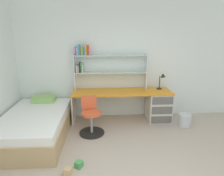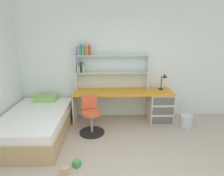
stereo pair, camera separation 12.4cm
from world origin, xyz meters
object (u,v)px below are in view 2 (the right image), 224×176
(bookshelf_hutch, at_px, (102,63))
(bed_platform, at_px, (36,124))
(desk, at_px, (149,104))
(toy_block_green_2, at_px, (77,164))
(desk_lamp, at_px, (164,79))
(waste_bin, at_px, (186,121))
(swivel_chair, at_px, (91,119))
(toy_block_natural_4, at_px, (65,170))

(bookshelf_hutch, distance_m, bed_platform, 1.93)
(desk, relative_size, toy_block_green_2, 21.96)
(desk_lamp, bearing_deg, waste_bin, -50.21)
(desk, relative_size, bed_platform, 1.15)
(swivel_chair, xyz_separation_m, waste_bin, (2.07, 0.19, -0.16))
(toy_block_green_2, xyz_separation_m, toy_block_natural_4, (-0.14, -0.16, 0.00))
(desk, bearing_deg, toy_block_natural_4, -131.00)
(bookshelf_hutch, height_order, desk_lamp, bookshelf_hutch)
(bed_platform, bearing_deg, swivel_chair, 4.80)
(bookshelf_hutch, bearing_deg, desk, -9.55)
(desk_lamp, distance_m, bed_platform, 2.96)
(desk_lamp, relative_size, toy_block_green_2, 3.69)
(bookshelf_hutch, height_order, waste_bin, bookshelf_hutch)
(bookshelf_hutch, height_order, toy_block_natural_4, bookshelf_hutch)
(desk, distance_m, bookshelf_hutch, 1.45)
(swivel_chair, relative_size, toy_block_natural_4, 7.17)
(toy_block_natural_4, bearing_deg, toy_block_green_2, 47.75)
(desk, bearing_deg, swivel_chair, -156.12)
(desk_lamp, distance_m, toy_block_natural_4, 2.90)
(desk, distance_m, toy_block_green_2, 2.26)
(bed_platform, bearing_deg, bookshelf_hutch, 32.97)
(desk, xyz_separation_m, bookshelf_hutch, (-1.09, 0.18, 0.93))
(toy_block_natural_4, bearing_deg, swivel_chair, 77.17)
(desk, xyz_separation_m, toy_block_green_2, (-1.46, -1.69, -0.36))
(desk_lamp, xyz_separation_m, bed_platform, (-2.77, -0.76, -0.73))
(desk, distance_m, desk_lamp, 0.67)
(bed_platform, bearing_deg, desk, 15.60)
(waste_bin, xyz_separation_m, toy_block_natural_4, (-2.36, -1.45, -0.09))
(swivel_chair, bearing_deg, toy_block_natural_4, -102.83)
(toy_block_green_2, bearing_deg, waste_bin, 30.22)
(desk_lamp, relative_size, toy_block_natural_4, 3.60)
(desk, distance_m, toy_block_natural_4, 2.47)
(waste_bin, relative_size, toy_block_green_2, 2.73)
(desk_lamp, relative_size, swivel_chair, 0.50)
(bookshelf_hutch, xyz_separation_m, toy_block_natural_4, (-0.51, -2.03, -1.29))
(waste_bin, relative_size, toy_block_natural_4, 2.66)
(swivel_chair, distance_m, toy_block_natural_4, 1.32)
(desk_lamp, height_order, toy_block_natural_4, desk_lamp)
(bookshelf_hutch, height_order, bed_platform, bookshelf_hutch)
(bookshelf_hutch, relative_size, bed_platform, 0.85)
(desk, height_order, swivel_chair, swivel_chair)
(desk_lamp, bearing_deg, toy_block_green_2, -135.54)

